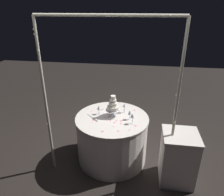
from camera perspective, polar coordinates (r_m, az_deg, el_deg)
ground_plane at (r=3.62m, az=-0.00°, el=-15.92°), size 12.00×12.00×0.00m
decorative_arch at (r=2.58m, az=-1.18°, el=3.73°), size 1.77×0.06×2.25m
main_table at (r=3.39m, az=-0.00°, el=-10.95°), size 1.13×1.13×0.76m
side_table at (r=3.15m, az=17.65°, el=-15.36°), size 0.48×0.48×0.77m
tiered_cake at (r=3.15m, az=0.30°, el=-2.18°), size 0.22×0.22×0.34m
wine_glass_0 at (r=3.25m, az=-3.63°, el=-2.80°), size 0.06×0.06×0.14m
wine_glass_1 at (r=2.99m, az=5.66°, el=-4.98°), size 0.06×0.06×0.16m
wine_glass_2 at (r=3.29m, az=3.48°, el=-2.10°), size 0.06×0.06×0.16m
wine_glass_3 at (r=3.10m, az=4.94°, el=-4.05°), size 0.06×0.06×0.15m
cake_knife at (r=3.18m, az=-5.18°, el=-5.45°), size 0.23×0.22×0.01m
rose_petal_0 at (r=3.02m, az=2.47°, el=-7.08°), size 0.02×0.03×0.00m
rose_petal_1 at (r=2.89m, az=4.79°, el=-8.73°), size 0.02×0.03×0.00m
rose_petal_2 at (r=3.41m, az=6.18°, el=-3.34°), size 0.05×0.04×0.00m
rose_petal_3 at (r=3.10m, az=-0.41°, el=-6.18°), size 0.03×0.03×0.00m
rose_petal_4 at (r=2.85m, az=-2.50°, el=-9.14°), size 0.04×0.03×0.00m
rose_petal_5 at (r=3.45m, az=-3.94°, el=-2.93°), size 0.03×0.02×0.00m
rose_petal_6 at (r=3.09m, az=1.17°, el=-6.29°), size 0.03×0.04×0.00m
rose_petal_7 at (r=3.39m, az=0.51°, el=-3.42°), size 0.05×0.04×0.00m
rose_petal_8 at (r=3.35m, az=1.54°, el=-3.75°), size 0.03×0.03×0.00m
rose_petal_9 at (r=3.19m, az=-1.89°, el=-5.27°), size 0.03×0.03×0.00m
rose_petal_10 at (r=3.41m, az=-2.74°, el=-3.27°), size 0.04×0.03×0.00m
rose_petal_11 at (r=3.12m, az=-4.96°, el=-6.12°), size 0.04×0.04×0.00m
rose_petal_12 at (r=2.96m, az=0.41°, el=-7.82°), size 0.03×0.02×0.00m
rose_petal_13 at (r=3.36m, az=-5.68°, el=-3.80°), size 0.03×0.03×0.00m
rose_petal_14 at (r=2.86m, az=1.68°, el=-9.05°), size 0.04×0.04×0.00m
rose_petal_15 at (r=3.05m, az=0.72°, el=-6.78°), size 0.04×0.04×0.00m
rose_petal_16 at (r=3.09m, az=2.45°, el=-6.33°), size 0.03×0.04×0.00m
rose_petal_17 at (r=2.99m, az=6.50°, el=-7.57°), size 0.04×0.04×0.00m
rose_petal_18 at (r=2.85m, az=-2.87°, el=-9.18°), size 0.03×0.03×0.00m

